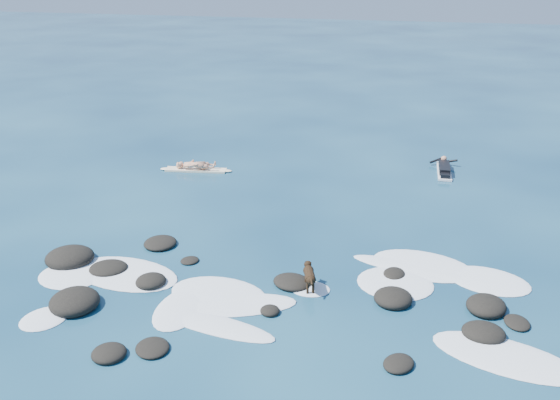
% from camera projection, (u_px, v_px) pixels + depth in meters
% --- Properties ---
extents(ground, '(160.00, 160.00, 0.00)m').
position_uv_depth(ground, '(287.00, 286.00, 17.08)').
color(ground, '#0A2642').
rests_on(ground, ground).
extents(reef_rocks, '(13.78, 6.81, 0.56)m').
position_uv_depth(reef_rocks, '(210.00, 288.00, 16.75)').
color(reef_rocks, black).
rests_on(reef_rocks, ground).
extents(breaking_foam, '(14.44, 7.41, 0.12)m').
position_uv_depth(breaking_foam, '(299.00, 291.00, 16.81)').
color(breaking_foam, white).
rests_on(breaking_foam, ground).
extents(standing_surfer_rig, '(3.08, 0.93, 1.76)m').
position_uv_depth(standing_surfer_rig, '(195.00, 155.00, 26.09)').
color(standing_surfer_rig, '#FFF0CB').
rests_on(standing_surfer_rig, ground).
extents(paddling_surfer_rig, '(1.19, 2.66, 0.46)m').
position_uv_depth(paddling_surfer_rig, '(444.00, 169.00, 26.12)').
color(paddling_surfer_rig, white).
rests_on(paddling_surfer_rig, ground).
extents(dog, '(0.53, 1.10, 0.72)m').
position_uv_depth(dog, '(309.00, 274.00, 16.70)').
color(dog, black).
rests_on(dog, ground).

